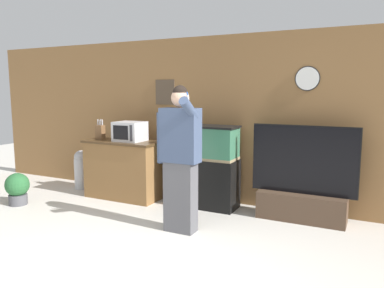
{
  "coord_description": "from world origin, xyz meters",
  "views": [
    {
      "loc": [
        2.01,
        -2.44,
        1.76
      ],
      "look_at": [
        -0.21,
        2.01,
        1.05
      ],
      "focal_mm": 35.0,
      "sensor_mm": 36.0,
      "label": 1
    }
  ],
  "objects": [
    {
      "name": "person_standing",
      "position": [
        -0.16,
        1.55,
        0.95
      ],
      "size": [
        0.58,
        0.43,
        1.83
      ],
      "color": "#515156",
      "rests_on": "ground_plane"
    },
    {
      "name": "aquarium_on_stand",
      "position": [
        -0.31,
        2.62,
        0.63
      ],
      "size": [
        1.01,
        0.44,
        1.25
      ],
      "color": "black",
      "rests_on": "ground_plane"
    },
    {
      "name": "trash_bin",
      "position": [
        -2.74,
        2.6,
        0.36
      ],
      "size": [
        0.26,
        0.26,
        0.7
      ],
      "color": "#B7B7BC",
      "rests_on": "ground_plane"
    },
    {
      "name": "potted_plant",
      "position": [
        -2.94,
        1.4,
        0.27
      ],
      "size": [
        0.36,
        0.36,
        0.5
      ],
      "color": "#4C4C51",
      "rests_on": "ground_plane"
    },
    {
      "name": "counter_island",
      "position": [
        -1.7,
        2.46,
        0.48
      ],
      "size": [
        1.28,
        0.59,
        0.95
      ],
      "color": "brown",
      "rests_on": "ground_plane"
    },
    {
      "name": "microwave",
      "position": [
        -1.57,
        2.48,
        1.11
      ],
      "size": [
        0.46,
        0.4,
        0.31
      ],
      "color": "silver",
      "rests_on": "counter_island"
    },
    {
      "name": "tv_on_stand",
      "position": [
        1.14,
        2.66,
        0.38
      ],
      "size": [
        1.41,
        0.4,
        1.3
      ],
      "color": "#4C3828",
      "rests_on": "ground_plane"
    },
    {
      "name": "knife_block",
      "position": [
        -2.17,
        2.46,
        1.08
      ],
      "size": [
        0.14,
        0.11,
        0.34
      ],
      "color": "brown",
      "rests_on": "counter_island"
    },
    {
      "name": "wall_back_paneled",
      "position": [
        0.0,
        3.01,
        1.3
      ],
      "size": [
        10.0,
        0.08,
        2.6
      ],
      "color": "olive",
      "rests_on": "ground_plane"
    }
  ]
}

